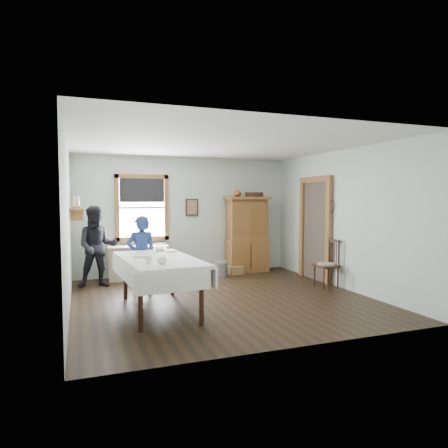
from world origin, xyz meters
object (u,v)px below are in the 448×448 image
at_px(pail, 221,270).
at_px(wicker_basket, 235,270).
at_px(dining_table, 159,284).
at_px(figure_dark, 97,250).
at_px(woman_blue, 141,259).
at_px(work_counter, 138,263).
at_px(spindle_chair, 326,263).
at_px(china_hutch, 247,234).

bearing_deg(pail, wicker_basket, 20.38).
xyz_separation_m(dining_table, figure_dark, (-0.83, 2.09, 0.33)).
bearing_deg(woman_blue, work_counter, -95.36).
height_order(work_counter, dining_table, dining_table).
height_order(spindle_chair, figure_dark, figure_dark).
bearing_deg(china_hutch, figure_dark, -172.58).
bearing_deg(spindle_chair, figure_dark, 155.37).
bearing_deg(work_counter, figure_dark, -145.46).
bearing_deg(spindle_chair, wicker_basket, 118.38).
bearing_deg(spindle_chair, work_counter, 144.21).
xyz_separation_m(china_hutch, pail, (-0.80, -0.40, -0.74)).
relative_size(spindle_chair, figure_dark, 0.64).
height_order(dining_table, spindle_chair, spindle_chair).
xyz_separation_m(china_hutch, wicker_basket, (-0.40, -0.25, -0.80)).
distance_m(woman_blue, figure_dark, 1.22).
distance_m(pail, woman_blue, 2.29).
height_order(work_counter, china_hutch, china_hutch).
xyz_separation_m(pail, woman_blue, (-1.93, -1.12, 0.51)).
height_order(dining_table, figure_dark, figure_dark).
bearing_deg(china_hutch, wicker_basket, -149.71).
height_order(china_hutch, spindle_chair, china_hutch).
distance_m(pail, wicker_basket, 0.43).
relative_size(china_hutch, wicker_basket, 5.62).
bearing_deg(work_counter, woman_blue, -90.86).
relative_size(pail, woman_blue, 0.24).
bearing_deg(pail, dining_table, -129.43).
bearing_deg(figure_dark, spindle_chair, -17.51).
distance_m(china_hutch, woman_blue, 3.13).
xyz_separation_m(pail, figure_dark, (-2.65, -0.13, 0.58)).
relative_size(pail, figure_dark, 0.22).
bearing_deg(dining_table, pail, 50.57).
bearing_deg(wicker_basket, work_counter, 174.46).
relative_size(work_counter, dining_table, 0.61).
bearing_deg(spindle_chair, dining_table, -175.79).
bearing_deg(pail, figure_dark, -177.11).
distance_m(china_hutch, dining_table, 3.74).
height_order(work_counter, spindle_chair, spindle_chair).
bearing_deg(figure_dark, woman_blue, -50.95).
distance_m(wicker_basket, figure_dark, 3.14).
distance_m(china_hutch, spindle_chair, 2.29).
bearing_deg(china_hutch, spindle_chair, -70.73).
relative_size(dining_table, woman_blue, 1.56).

